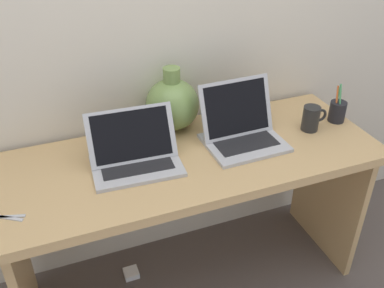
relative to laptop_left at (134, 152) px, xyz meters
The scene contains 9 objects.
ground_plane 0.82m from the laptop_left, ahead, with size 6.00×6.00×0.00m, color #564C47.
back_wall 0.56m from the laptop_left, 54.02° to the left, with size 4.40×0.04×2.40m, color beige.
desk 0.31m from the laptop_left, ahead, with size 1.52×0.58×0.74m.
laptop_left is the anchor object (origin of this frame).
laptop_right 0.45m from the laptop_left, ahead, with size 0.32×0.27×0.24m.
green_vase 0.31m from the laptop_left, 43.04° to the left, with size 0.23×0.23×0.28m.
coffee_mug 0.77m from the laptop_left, ahead, with size 0.11×0.07×0.11m.
pen_cup 0.93m from the laptop_left, ahead, with size 0.07×0.07×0.19m.
power_brick 0.78m from the laptop_left, 111.61° to the left, with size 0.07×0.07×0.03m, color white.
Camera 1 is at (-0.51, -1.34, 1.70)m, focal length 40.80 mm.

